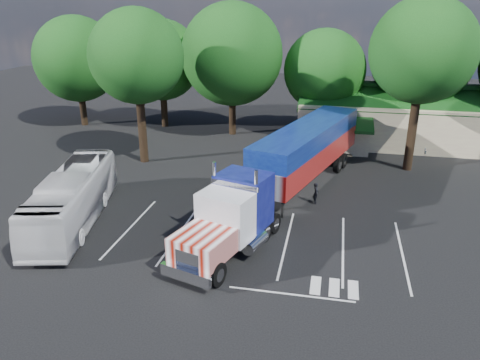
% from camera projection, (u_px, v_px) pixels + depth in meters
% --- Properties ---
extents(ground, '(120.00, 120.00, 0.00)m').
position_uv_depth(ground, '(251.00, 198.00, 32.99)').
color(ground, black).
rests_on(ground, ground).
extents(event_hall, '(24.20, 14.12, 5.55)m').
position_uv_depth(event_hall, '(422.00, 118.00, 45.81)').
color(event_hall, beige).
rests_on(event_hall, ground).
extents(tree_row_a, '(9.00, 9.00, 11.68)m').
position_uv_depth(tree_row_a, '(77.00, 59.00, 49.69)').
color(tree_row_a, black).
rests_on(tree_row_a, ground).
extents(tree_row_b, '(8.40, 8.40, 11.35)m').
position_uv_depth(tree_row_b, '(161.00, 60.00, 49.16)').
color(tree_row_b, black).
rests_on(tree_row_b, ground).
extents(tree_row_c, '(10.00, 10.00, 13.05)m').
position_uv_depth(tree_row_c, '(232.00, 55.00, 45.84)').
color(tree_row_c, black).
rests_on(tree_row_c, ground).
extents(tree_row_d, '(8.00, 8.00, 10.60)m').
position_uv_depth(tree_row_d, '(324.00, 70.00, 45.82)').
color(tree_row_d, black).
rests_on(tree_row_d, ground).
extents(tree_row_e, '(9.60, 9.60, 12.90)m').
position_uv_depth(tree_row_e, '(422.00, 56.00, 44.01)').
color(tree_row_e, black).
rests_on(tree_row_e, ground).
extents(tree_near_left, '(7.60, 7.60, 12.65)m').
position_uv_depth(tree_near_left, '(137.00, 57.00, 37.31)').
color(tree_near_left, black).
rests_on(tree_near_left, ground).
extents(tree_near_right, '(8.00, 8.00, 13.50)m').
position_uv_depth(tree_near_right, '(423.00, 51.00, 35.13)').
color(tree_near_right, black).
rests_on(tree_near_right, ground).
extents(semi_truck, '(9.57, 22.77, 4.82)m').
position_uv_depth(semi_truck, '(291.00, 162.00, 31.84)').
color(semi_truck, black).
rests_on(semi_truck, ground).
extents(woman, '(0.43, 0.59, 1.50)m').
position_uv_depth(woman, '(316.00, 193.00, 31.86)').
color(woman, black).
rests_on(woman, ground).
extents(bicycle, '(0.76, 1.68, 0.85)m').
position_uv_depth(bicycle, '(298.00, 159.00, 39.65)').
color(bicycle, black).
rests_on(bicycle, ground).
extents(tour_bus, '(5.33, 12.00, 3.25)m').
position_uv_depth(tour_bus, '(73.00, 198.00, 28.88)').
color(tour_bus, silver).
rests_on(tour_bus, ground).
extents(silver_sedan, '(4.42, 3.15, 1.38)m').
position_uv_depth(silver_sedan, '(406.00, 143.00, 43.22)').
color(silver_sedan, '#96999D').
rests_on(silver_sedan, ground).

